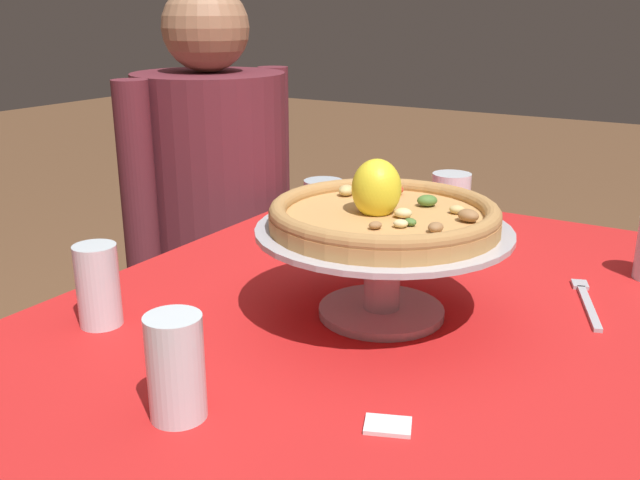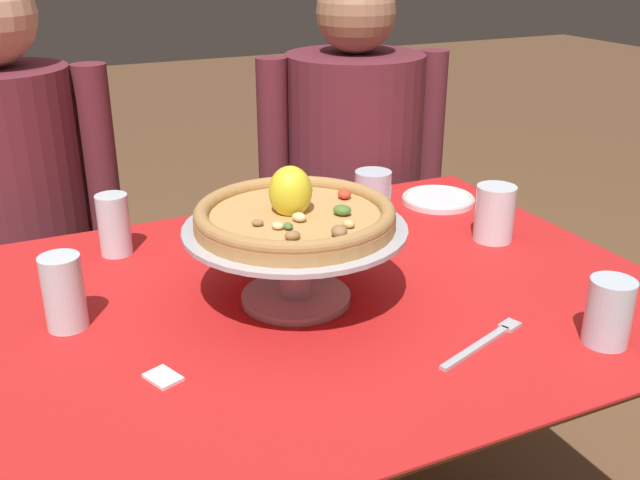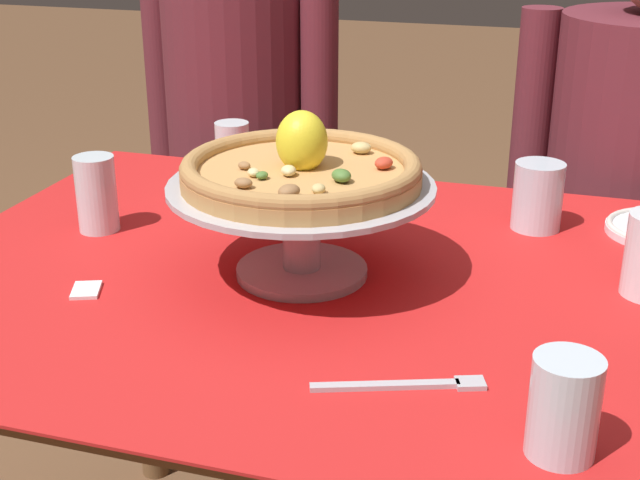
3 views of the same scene
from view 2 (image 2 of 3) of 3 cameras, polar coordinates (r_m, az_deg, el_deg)
dining_table at (r=1.30m, az=-0.42°, el=-8.28°), size 1.18×0.90×0.71m
pizza_stand at (r=1.19m, az=-1.94°, el=-0.84°), size 0.36×0.36×0.13m
pizza at (r=1.16m, az=-1.99°, el=2.07°), size 0.32×0.32×0.10m
water_glass_side_left at (r=1.19m, az=-19.38°, el=-4.21°), size 0.06×0.06×0.12m
water_glass_back_right at (r=1.56m, az=4.14°, el=3.22°), size 0.08×0.08×0.11m
water_glass_side_right at (r=1.49m, az=13.48°, el=1.82°), size 0.08×0.08×0.11m
water_glass_back_left at (r=1.43m, az=-15.78°, el=0.85°), size 0.06×0.06×0.12m
water_glass_front_right at (r=1.16m, az=21.63°, el=-5.53°), size 0.07×0.07×0.10m
side_plate at (r=1.69m, az=9.23°, el=3.19°), size 0.16×0.16×0.02m
dinner_fork at (r=1.13m, az=12.83°, el=-7.71°), size 0.19×0.08×0.01m
sugar_packet at (r=1.04m, az=-12.18°, el=-10.46°), size 0.05×0.06×0.00m
diner_left at (r=1.88m, az=-22.35°, el=-0.26°), size 0.48×0.37×1.24m
diner_right at (r=2.04m, az=2.56°, el=3.15°), size 0.52×0.42×1.20m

